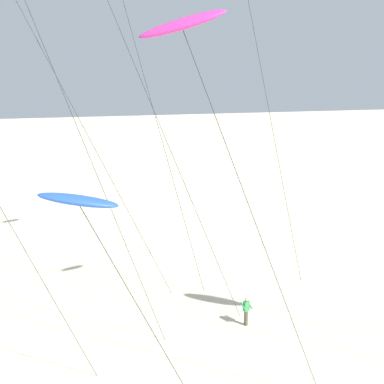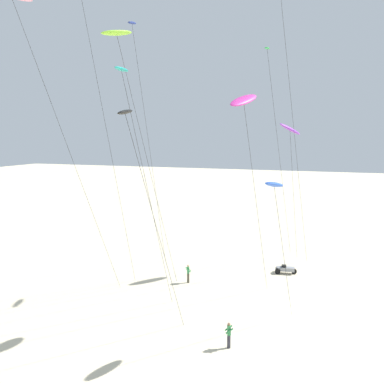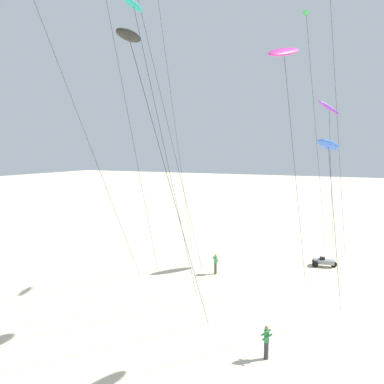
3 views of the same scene
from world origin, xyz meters
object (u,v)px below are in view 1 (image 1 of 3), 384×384
Objects in this scene: kite_blue at (79,202)px; kite_teal at (26,2)px; kite_magenta at (183,26)px; kite_flyer_nearest at (246,311)px.

kite_teal is at bearing 99.27° from kite_blue.
kite_teal is (-1.56, 9.54, 6.80)m from kite_blue.
kite_blue is 7.40m from kite_magenta.
kite_blue is 0.61× the size of kite_teal.
kite_blue is at bearing -134.83° from kite_flyer_nearest.
kite_flyer_nearest is at bearing 45.17° from kite_blue.
kite_teal is at bearing 130.40° from kite_magenta.
kite_magenta is 9.89× the size of kite_flyer_nearest.
kite_blue is at bearing -143.40° from kite_magenta.
kite_blue is 0.64× the size of kite_magenta.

